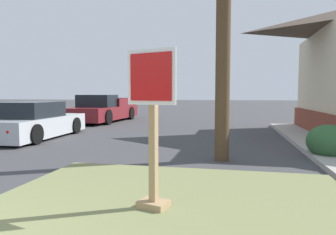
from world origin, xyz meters
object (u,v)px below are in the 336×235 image
Objects in this scene: stop_sign at (153,134)px; parked_sedan_silver at (34,122)px; pickup_truck_maroon at (103,110)px; manhole_cover at (76,193)px.

stop_sign is 8.04m from parked_sedan_silver.
stop_sign is at bearing -63.67° from pickup_truck_maroon.
manhole_cover is 0.13× the size of pickup_truck_maroon.
parked_sedan_silver is (-5.69, 5.66, -0.47)m from stop_sign.
stop_sign is 13.52m from pickup_truck_maroon.
stop_sign is at bearing -21.03° from manhole_cover.
pickup_truck_maroon is (-0.30, 6.46, 0.08)m from parked_sedan_silver.
stop_sign reaches higher than parked_sedan_silver.
pickup_truck_maroon is at bearing 111.87° from manhole_cover.
parked_sedan_silver is at bearing -87.35° from pickup_truck_maroon.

